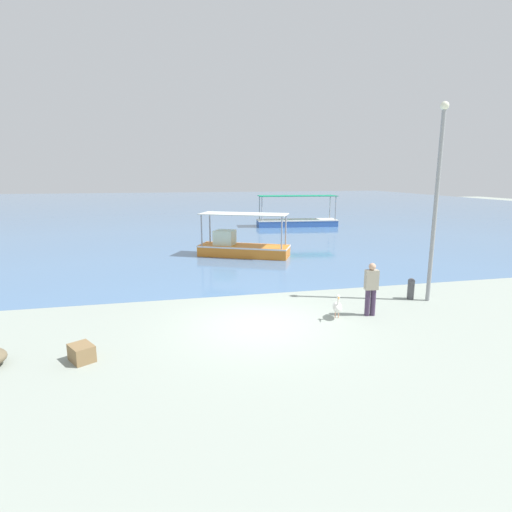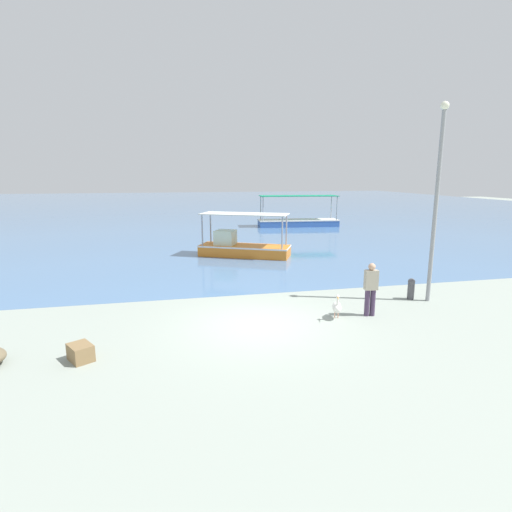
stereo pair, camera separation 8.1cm
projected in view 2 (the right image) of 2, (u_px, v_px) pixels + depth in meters
ground at (259, 324)px, 11.81m from camera, size 120.00×120.00×0.00m
harbor_water at (187, 205)px, 57.79m from camera, size 110.00×90.00×0.00m
fishing_boat_near_right at (298, 220)px, 34.39m from camera, size 7.00×2.55×2.62m
fishing_boat_far_left at (242, 246)px, 21.74m from camera, size 5.10×3.56×2.32m
pelican at (337, 307)px, 12.25m from camera, size 0.44×0.79×0.80m
lamp_post at (437, 195)px, 13.32m from camera, size 0.28×0.28×6.66m
mooring_bollard at (411, 288)px, 14.16m from camera, size 0.25×0.25×0.76m
fisherman_standing at (371, 288)px, 12.39m from camera, size 0.42×0.26×1.69m
cargo_crate at (81, 352)px, 9.49m from camera, size 0.71×0.76×0.40m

